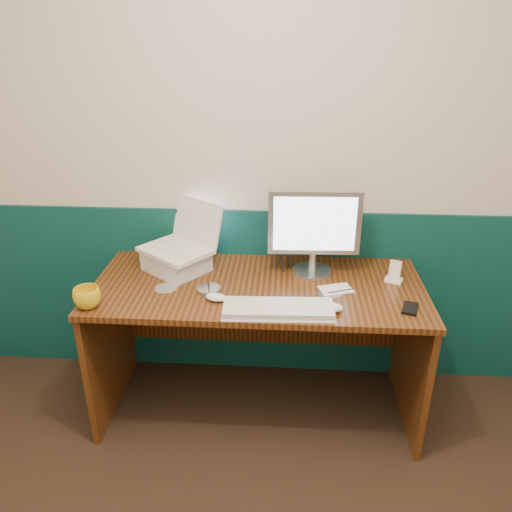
# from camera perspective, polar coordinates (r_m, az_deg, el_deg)

# --- Properties ---
(back_wall) EXTENTS (3.50, 0.04, 2.50)m
(back_wall) POSITION_cam_1_polar(r_m,az_deg,el_deg) (2.59, 1.13, 10.47)
(back_wall) COLOR beige
(back_wall) RESTS_ON ground
(wainscot) EXTENTS (3.48, 0.02, 1.00)m
(wainscot) POSITION_cam_1_polar(r_m,az_deg,el_deg) (2.85, 0.99, -4.38)
(wainscot) COLOR #062E27
(wainscot) RESTS_ON ground
(desk) EXTENTS (1.60, 0.70, 0.75)m
(desk) POSITION_cam_1_polar(r_m,az_deg,el_deg) (2.61, 0.22, -10.56)
(desk) COLOR #361A09
(desk) RESTS_ON ground
(laptop_riser) EXTENTS (0.37, 0.37, 0.10)m
(laptop_riser) POSITION_cam_1_polar(r_m,az_deg,el_deg) (2.57, -9.10, -0.59)
(laptop_riser) COLOR silver
(laptop_riser) RESTS_ON desk
(laptop) EXTENTS (0.42, 0.40, 0.28)m
(laptop) POSITION_cam_1_polar(r_m,az_deg,el_deg) (2.50, -9.39, 3.29)
(laptop) COLOR white
(laptop) RESTS_ON laptop_riser
(monitor) EXTENTS (0.45, 0.14, 0.45)m
(monitor) POSITION_cam_1_polar(r_m,az_deg,el_deg) (2.46, 6.62, 2.76)
(monitor) COLOR #B4B5B9
(monitor) RESTS_ON desk
(keyboard) EXTENTS (0.49, 0.18, 0.03)m
(keyboard) POSITION_cam_1_polar(r_m,az_deg,el_deg) (2.19, 2.55, -6.14)
(keyboard) COLOR silver
(keyboard) RESTS_ON desk
(mouse_right) EXTENTS (0.12, 0.08, 0.04)m
(mouse_right) POSITION_cam_1_polar(r_m,az_deg,el_deg) (2.22, 8.50, -5.80)
(mouse_right) COLOR white
(mouse_right) RESTS_ON desk
(mouse_left) EXTENTS (0.11, 0.08, 0.03)m
(mouse_left) POSITION_cam_1_polar(r_m,az_deg,el_deg) (2.28, -4.57, -4.72)
(mouse_left) COLOR white
(mouse_left) RESTS_ON desk
(mug) EXTENTS (0.14, 0.14, 0.09)m
(mug) POSITION_cam_1_polar(r_m,az_deg,el_deg) (2.33, -18.74, -4.54)
(mug) COLOR gold
(mug) RESTS_ON desk
(camcorder) EXTENTS (0.15, 0.17, 0.22)m
(camcorder) POSITION_cam_1_polar(r_m,az_deg,el_deg) (2.53, 3.20, 0.79)
(camcorder) COLOR #B2B2B7
(camcorder) RESTS_ON desk
(cd_spindle) EXTENTS (0.11, 0.11, 0.02)m
(cd_spindle) POSITION_cam_1_polar(r_m,az_deg,el_deg) (2.36, -5.42, -3.86)
(cd_spindle) COLOR #ADB3BD
(cd_spindle) RESTS_ON desk
(cd_loose_a) EXTENTS (0.11, 0.11, 0.00)m
(cd_loose_a) POSITION_cam_1_polar(r_m,az_deg,el_deg) (2.42, -10.27, -3.64)
(cd_loose_a) COLOR silver
(cd_loose_a) RESTS_ON desk
(cd_loose_b) EXTENTS (0.13, 0.13, 0.00)m
(cd_loose_b) POSITION_cam_1_polar(r_m,az_deg,el_deg) (2.38, 8.54, -4.03)
(cd_loose_b) COLOR silver
(cd_loose_b) RESTS_ON desk
(pen) EXTENTS (0.12, 0.06, 0.01)m
(pen) POSITION_cam_1_polar(r_m,az_deg,el_deg) (2.39, 9.66, -3.97)
(pen) COLOR black
(pen) RESTS_ON desk
(papers) EXTENTS (0.18, 0.14, 0.00)m
(papers) POSITION_cam_1_polar(r_m,az_deg,el_deg) (2.40, 9.13, -3.78)
(papers) COLOR silver
(papers) RESTS_ON desk
(dock) EXTENTS (0.10, 0.09, 0.02)m
(dock) POSITION_cam_1_polar(r_m,az_deg,el_deg) (2.53, 15.46, -2.67)
(dock) COLOR white
(dock) RESTS_ON desk
(music_player) EXTENTS (0.06, 0.05, 0.10)m
(music_player) POSITION_cam_1_polar(r_m,az_deg,el_deg) (2.51, 15.60, -1.55)
(music_player) COLOR white
(music_player) RESTS_ON dock
(pda) EXTENTS (0.09, 0.12, 0.01)m
(pda) POSITION_cam_1_polar(r_m,az_deg,el_deg) (2.31, 17.19, -5.73)
(pda) COLOR black
(pda) RESTS_ON desk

